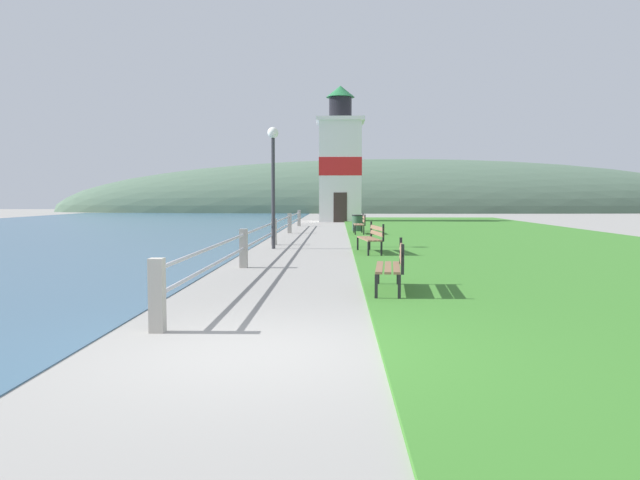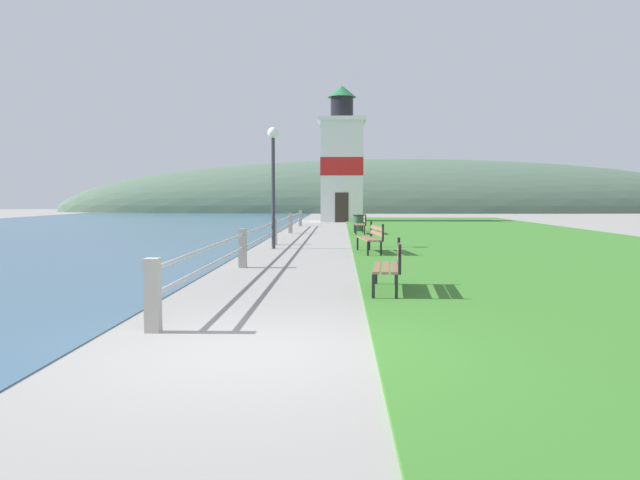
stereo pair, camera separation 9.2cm
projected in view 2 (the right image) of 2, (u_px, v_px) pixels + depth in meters
The scene contains 10 objects.
ground_plane at pixel (245, 353), 6.78m from camera, with size 160.00×160.00×0.00m, color gray.
grass_verge at pixel (506, 240), 23.95m from camera, with size 12.00×52.38×0.06m.
seawall_railing at pixel (274, 229), 22.08m from camera, with size 0.18×28.86×0.93m.
park_bench_near at pixel (391, 264), 10.83m from camera, with size 0.61×1.75×0.94m.
park_bench_midway at pixel (372, 236), 18.29m from camera, with size 0.71×1.97×0.94m.
park_bench_far at pixel (362, 223), 27.77m from camera, with size 0.49×1.65×0.94m.
lighthouse at pixel (342, 163), 43.06m from camera, with size 3.28×3.28×9.32m.
trash_bin at pixel (358, 223), 29.97m from camera, with size 0.54×0.54×0.84m.
lamp_post at pixel (273, 165), 20.28m from camera, with size 0.36×0.36×3.96m.
distant_hillside at pixel (401, 212), 71.25m from camera, with size 80.00×16.00×12.00m.
Camera 2 is at (1.04, -6.65, 1.69)m, focal length 35.00 mm.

